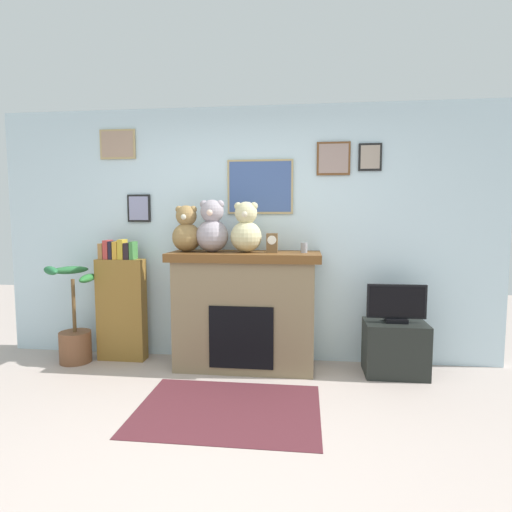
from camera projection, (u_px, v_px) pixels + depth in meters
ground_plane at (198, 465)px, 2.53m from camera, size 12.00×12.00×0.00m
back_wall at (245, 234)px, 4.38m from camera, size 5.20×0.15×2.60m
fireplace at (245, 309)px, 4.12m from camera, size 1.46×0.59×1.15m
bookshelf at (121, 304)px, 4.34m from camera, size 0.49×0.16×1.26m
potted_plant at (74, 331)px, 4.28m from camera, size 0.53×0.58×1.01m
tv_stand at (395, 348)px, 3.96m from camera, size 0.57×0.40×0.50m
television at (396, 304)px, 3.91m from camera, size 0.54×0.14×0.36m
area_rug at (228, 409)px, 3.25m from camera, size 1.42×1.06×0.01m
candle_jar at (304, 248)px, 3.98m from camera, size 0.06×0.06×0.10m
mantel_clock at (272, 243)px, 4.01m from camera, size 0.11×0.08×0.19m
teddy_bear_cream at (186, 231)px, 4.10m from camera, size 0.28×0.28×0.45m
teddy_bear_tan at (212, 229)px, 4.07m from camera, size 0.32×0.32×0.51m
teddy_bear_grey at (246, 230)px, 4.03m from camera, size 0.30×0.30×0.49m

